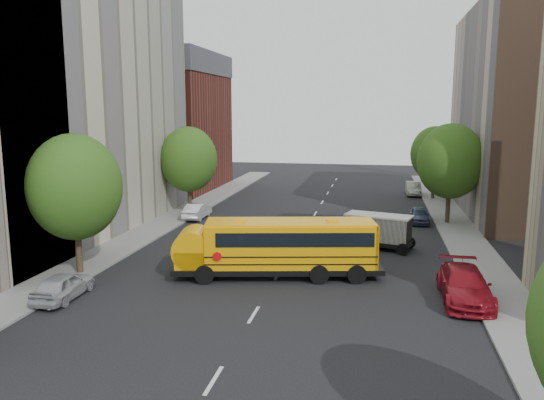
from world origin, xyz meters
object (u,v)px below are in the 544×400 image
(street_tree_2, at_px, (189,159))
(parked_car_5, at_px, (413,188))
(safari_truck, at_px, (372,230))
(parked_car_1, at_px, (197,211))
(street_tree_5, at_px, (435,154))
(school_bus, at_px, (276,245))
(street_tree_4, at_px, (450,161))
(parked_car_3, at_px, (465,285))
(parked_car_0, at_px, (63,286))
(street_tree_1, at_px, (75,187))
(parked_car_4, at_px, (420,215))

(street_tree_2, distance_m, parked_car_5, 25.20)
(safari_truck, xyz_separation_m, parked_car_1, (-14.65, 6.82, -0.54))
(street_tree_2, height_order, safari_truck, street_tree_2)
(street_tree_5, height_order, school_bus, street_tree_5)
(street_tree_4, relative_size, parked_car_3, 1.48)
(street_tree_2, xyz_separation_m, parked_car_5, (20.20, 14.50, -4.11))
(street_tree_2, xyz_separation_m, street_tree_5, (22.00, 12.00, -0.12))
(street_tree_2, relative_size, street_tree_5, 1.03)
(street_tree_2, bearing_deg, parked_car_5, 35.67)
(safari_truck, bearing_deg, parked_car_0, -122.98)
(street_tree_1, bearing_deg, safari_truck, 29.58)
(parked_car_4, bearing_deg, safari_truck, -111.65)
(parked_car_1, bearing_deg, street_tree_2, -56.68)
(parked_car_1, distance_m, parked_car_4, 18.50)
(street_tree_4, height_order, parked_car_0, street_tree_4)
(safari_truck, relative_size, parked_car_0, 1.43)
(street_tree_4, bearing_deg, safari_truck, -123.80)
(parked_car_1, bearing_deg, parked_car_5, -139.32)
(parked_car_0, height_order, parked_car_3, parked_car_3)
(parked_car_0, xyz_separation_m, parked_car_1, (0.00, 19.74, -0.01))
(street_tree_1, bearing_deg, street_tree_4, 39.29)
(safari_truck, height_order, parked_car_0, safari_truck)
(street_tree_5, height_order, parked_car_3, street_tree_5)
(street_tree_5, bearing_deg, street_tree_1, -126.25)
(parked_car_0, bearing_deg, parked_car_4, -132.40)
(parked_car_3, height_order, parked_car_4, parked_car_3)
(street_tree_4, bearing_deg, parked_car_5, 97.09)
(street_tree_2, bearing_deg, parked_car_0, -86.33)
(street_tree_5, height_order, parked_car_1, street_tree_5)
(parked_car_1, xyz_separation_m, parked_car_5, (18.80, 16.57, 0.05))
(parked_car_3, bearing_deg, street_tree_2, 138.15)
(street_tree_1, height_order, parked_car_3, street_tree_1)
(street_tree_4, xyz_separation_m, safari_truck, (-5.95, -8.89, -3.87))
(school_bus, height_order, safari_truck, school_bus)
(street_tree_4, xyz_separation_m, street_tree_5, (-0.00, 12.00, -0.37))
(street_tree_5, xyz_separation_m, school_bus, (-11.08, -28.34, -2.90))
(parked_car_1, relative_size, parked_car_3, 0.73)
(street_tree_1, relative_size, parked_car_1, 1.96)
(parked_car_0, height_order, parked_car_5, parked_car_5)
(school_bus, relative_size, parked_car_0, 2.99)
(street_tree_4, distance_m, school_bus, 20.01)
(school_bus, relative_size, parked_car_4, 3.12)
(street_tree_1, distance_m, safari_truck, 18.83)
(parked_car_5, bearing_deg, parked_car_3, -89.41)
(street_tree_1, relative_size, street_tree_5, 1.05)
(school_bus, relative_size, safari_truck, 2.08)
(street_tree_4, bearing_deg, parked_car_4, -175.23)
(school_bus, xyz_separation_m, safari_truck, (5.13, 7.45, -0.60))
(street_tree_4, distance_m, parked_car_5, 15.25)
(parked_car_1, bearing_deg, parked_car_0, 89.28)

